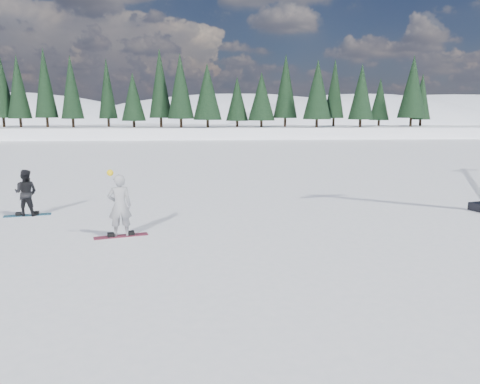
# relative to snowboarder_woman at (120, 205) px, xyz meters

# --- Properties ---
(ground) EXTENTS (420.00, 420.00, 0.00)m
(ground) POSITION_rel_snowboarder_woman_xyz_m (-2.35, 0.04, -0.91)
(ground) COLOR white
(ground) RESTS_ON ground
(alpine_backdrop) EXTENTS (412.50, 227.00, 53.20)m
(alpine_backdrop) POSITION_rel_snowboarder_woman_xyz_m (-14.07, 189.21, -14.88)
(alpine_backdrop) COLOR white
(alpine_backdrop) RESTS_ON ground
(snowboarder_woman) EXTENTS (0.73, 0.56, 1.94)m
(snowboarder_woman) POSITION_rel_snowboarder_woman_xyz_m (0.00, 0.00, 0.00)
(snowboarder_woman) COLOR #A0A0A5
(snowboarder_woman) RESTS_ON ground
(snowboarder_man) EXTENTS (0.83, 0.68, 1.59)m
(snowboarder_man) POSITION_rel_snowboarder_woman_xyz_m (-3.67, 3.04, -0.11)
(snowboarder_man) COLOR black
(snowboarder_man) RESTS_ON ground
(snowboard_woman) EXTENTS (1.52, 0.70, 0.03)m
(snowboard_woman) POSITION_rel_snowboarder_woman_xyz_m (0.00, 0.00, -0.89)
(snowboard_woman) COLOR maroon
(snowboard_woman) RESTS_ON ground
(snowboard_man) EXTENTS (1.52, 0.61, 0.03)m
(snowboard_man) POSITION_rel_snowboarder_woman_xyz_m (-3.67, 3.04, -0.89)
(snowboard_man) COLOR #176080
(snowboard_man) RESTS_ON ground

